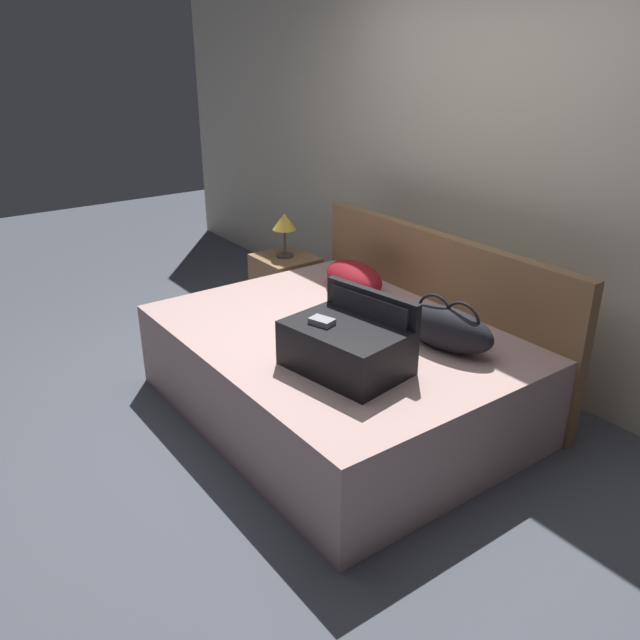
# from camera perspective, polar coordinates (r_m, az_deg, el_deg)

# --- Properties ---
(ground_plane) EXTENTS (12.00, 12.00, 0.00)m
(ground_plane) POSITION_cam_1_polar(r_m,az_deg,el_deg) (3.71, -3.62, -9.86)
(ground_plane) COLOR #4C515B
(back_wall) EXTENTS (8.00, 0.10, 2.60)m
(back_wall) POSITION_cam_1_polar(r_m,az_deg,el_deg) (4.28, 15.32, 12.78)
(back_wall) COLOR beige
(back_wall) RESTS_ON ground
(bed) EXTENTS (2.05, 1.53, 0.52)m
(bed) POSITION_cam_1_polar(r_m,az_deg,el_deg) (3.77, 1.41, -4.60)
(bed) COLOR #BC9993
(bed) RESTS_ON ground
(headboard) EXTENTS (2.09, 0.08, 0.95)m
(headboard) POSITION_cam_1_polar(r_m,az_deg,el_deg) (4.18, 10.22, 1.14)
(headboard) COLOR olive
(headboard) RESTS_ON ground
(hard_case_large) EXTENTS (0.64, 0.50, 0.37)m
(hard_case_large) POSITION_cam_1_polar(r_m,az_deg,el_deg) (3.20, 2.35, -2.11)
(hard_case_large) COLOR black
(hard_case_large) RESTS_ON bed
(duffel_bag) EXTENTS (0.57, 0.31, 0.29)m
(duffel_bag) POSITION_cam_1_polar(r_m,az_deg,el_deg) (3.48, 11.06, -0.69)
(duffel_bag) COLOR black
(duffel_bag) RESTS_ON bed
(pillow_near_headboard) EXTENTS (0.56, 0.38, 0.19)m
(pillow_near_headboard) POSITION_cam_1_polar(r_m,az_deg,el_deg) (4.21, 2.99, 3.73)
(pillow_near_headboard) COLOR maroon
(pillow_near_headboard) RESTS_ON bed
(nightstand) EXTENTS (0.44, 0.40, 0.52)m
(nightstand) POSITION_cam_1_polar(r_m,az_deg,el_deg) (5.02, -3.02, 2.74)
(nightstand) COLOR olive
(nightstand) RESTS_ON ground
(table_lamp) EXTENTS (0.18, 0.18, 0.33)m
(table_lamp) POSITION_cam_1_polar(r_m,az_deg,el_deg) (4.86, -3.15, 8.42)
(table_lamp) COLOR #3F3833
(table_lamp) RESTS_ON nightstand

